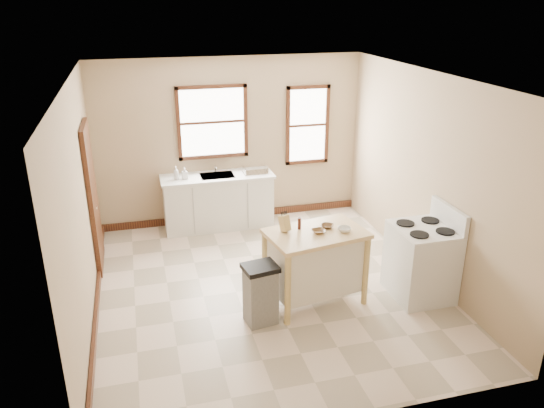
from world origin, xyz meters
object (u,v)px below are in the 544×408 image
(kitchen_island, at_px, (315,267))
(bowl_a, at_px, (319,231))
(knife_block, at_px, (285,224))
(pepper_grinder, at_px, (299,224))
(bowl_c, at_px, (344,230))
(dish_rack, at_px, (255,170))
(gas_stove, at_px, (422,253))
(soap_bottle_a, at_px, (176,173))
(soap_bottle_b, at_px, (185,173))
(trash_bin, at_px, (260,294))
(bowl_b, at_px, (327,226))

(kitchen_island, distance_m, bowl_a, 0.51)
(kitchen_island, bearing_deg, knife_block, 152.58)
(pepper_grinder, bearing_deg, kitchen_island, -35.90)
(knife_block, height_order, bowl_c, knife_block)
(kitchen_island, bearing_deg, dish_rack, 83.73)
(bowl_c, bearing_deg, gas_stove, -7.09)
(soap_bottle_a, relative_size, soap_bottle_b, 1.16)
(gas_stove, bearing_deg, soap_bottle_a, 135.24)
(soap_bottle_a, xyz_separation_m, dish_rack, (1.31, -0.01, -0.06))
(knife_block, height_order, trash_bin, knife_block)
(dish_rack, distance_m, bowl_b, 2.55)
(soap_bottle_a, distance_m, gas_stove, 4.04)
(pepper_grinder, bearing_deg, gas_stove, -12.36)
(dish_rack, xyz_separation_m, knife_block, (-0.21, -2.49, 0.11))
(pepper_grinder, bearing_deg, bowl_c, -22.30)
(kitchen_island, relative_size, pepper_grinder, 8.00)
(dish_rack, bearing_deg, gas_stove, -86.24)
(pepper_grinder, xyz_separation_m, bowl_a, (0.19, -0.17, -0.05))
(soap_bottle_a, bearing_deg, bowl_b, -48.82)
(knife_block, distance_m, pepper_grinder, 0.20)
(kitchen_island, bearing_deg, bowl_c, -23.63)
(soap_bottle_b, relative_size, bowl_b, 1.18)
(kitchen_island, relative_size, bowl_b, 7.61)
(soap_bottle_a, distance_m, bowl_c, 3.25)
(dish_rack, bearing_deg, knife_block, -119.71)
(soap_bottle_a, bearing_deg, kitchen_island, -52.50)
(soap_bottle_b, xyz_separation_m, dish_rack, (1.17, -0.01, -0.04))
(soap_bottle_b, xyz_separation_m, bowl_b, (1.51, -2.53, -0.01))
(bowl_b, distance_m, bowl_c, 0.23)
(bowl_b, bearing_deg, bowl_a, -142.34)
(soap_bottle_b, relative_size, pepper_grinder, 1.24)
(soap_bottle_b, height_order, bowl_c, soap_bottle_b)
(knife_block, bearing_deg, kitchen_island, -44.31)
(pepper_grinder, bearing_deg, bowl_a, -41.28)
(dish_rack, distance_m, kitchen_island, 2.66)
(bowl_b, distance_m, trash_bin, 1.20)
(dish_rack, relative_size, pepper_grinder, 2.70)
(dish_rack, distance_m, knife_block, 2.50)
(bowl_b, relative_size, bowl_c, 0.96)
(soap_bottle_b, bearing_deg, bowl_b, -67.38)
(dish_rack, distance_m, bowl_c, 2.74)
(knife_block, distance_m, trash_bin, 0.91)
(bowl_a, relative_size, bowl_b, 1.06)
(pepper_grinder, bearing_deg, soap_bottle_b, 114.94)
(soap_bottle_a, xyz_separation_m, gas_stove, (2.85, -2.83, -0.41))
(kitchen_island, relative_size, bowl_c, 7.27)
(knife_block, distance_m, bowl_c, 0.74)
(soap_bottle_a, xyz_separation_m, bowl_b, (1.65, -2.54, -0.03))
(soap_bottle_a, bearing_deg, soap_bottle_b, 7.61)
(trash_bin, bearing_deg, soap_bottle_b, 91.32)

